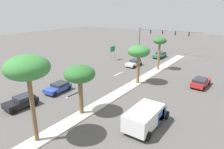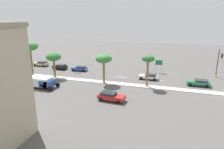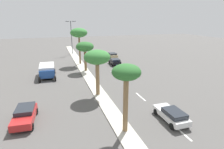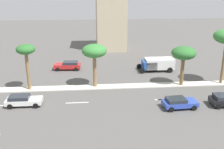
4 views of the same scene
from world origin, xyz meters
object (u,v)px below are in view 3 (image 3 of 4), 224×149
palm_tree_center (126,76)px  palm_tree_far (79,33)px  sedan_tan_rear (112,55)px  palm_tree_left (85,47)px  box_truck (47,70)px  street_lamp_near (71,35)px  sedan_white_leading (172,115)px  palm_tree_front (97,58)px  sedan_black_right (115,61)px  sedan_red_center (25,115)px  sedan_blue_inboard (125,68)px

palm_tree_center → palm_tree_far: palm_tree_far is taller
palm_tree_far → sedan_tan_rear: bearing=25.9°
palm_tree_left → box_truck: 8.22m
street_lamp_near → sedan_tan_rear: street_lamp_near is taller
street_lamp_near → sedan_white_leading: street_lamp_near is taller
palm_tree_front → sedan_white_leading: (5.55, -8.80, -4.42)m
palm_tree_front → sedan_black_right: (7.71, 15.51, -4.38)m
palm_tree_center → palm_tree_front: bearing=92.2°
palm_tree_far → street_lamp_near: (-0.31, 13.08, -1.34)m
palm_tree_left → palm_tree_front: bearing=-92.6°
palm_tree_center → box_truck: size_ratio=1.06×
palm_tree_center → sedan_red_center: (-8.98, 4.71, -4.66)m
palm_tree_far → box_truck: size_ratio=1.32×
palm_tree_far → sedan_white_leading: palm_tree_far is taller
sedan_blue_inboard → box_truck: 14.49m
street_lamp_near → sedan_white_leading: bearing=-82.3°
palm_tree_center → sedan_white_leading: palm_tree_center is taller
sedan_blue_inboard → sedan_white_leading: bearing=-97.0°
palm_tree_left → street_lamp_near: 19.18m
sedan_red_center → street_lamp_near: bearing=76.4°
sedan_white_leading → sedan_red_center: 14.84m
palm_tree_center → sedan_black_right: palm_tree_center is taller
palm_tree_left → sedan_white_leading: bearing=-76.8°
palm_tree_front → sedan_black_right: bearing=63.6°
palm_tree_left → sedan_tan_rear: size_ratio=1.34×
palm_tree_center → street_lamp_near: size_ratio=0.68×
palm_tree_far → sedan_black_right: bearing=-22.6°
street_lamp_near → sedan_blue_inboard: (7.74, -21.94, -4.88)m
palm_tree_center → sedan_white_leading: (5.19, 0.29, -4.71)m
box_truck → palm_tree_front: bearing=-58.0°
palm_tree_far → box_truck: (-7.02, -7.95, -5.70)m
street_lamp_near → sedan_red_center: bearing=-103.6°
street_lamp_near → sedan_white_leading: (5.46, -40.42, -4.86)m
palm_tree_front → box_truck: palm_tree_front is taller
palm_tree_left → box_truck: bearing=-165.4°
palm_tree_center → street_lamp_near: (-0.27, 40.71, 0.15)m
palm_tree_far → sedan_blue_inboard: size_ratio=1.95×
sedan_red_center → palm_tree_center: bearing=-27.7°
street_lamp_near → sedan_white_leading: 41.08m
sedan_blue_inboard → sedan_white_leading: (-2.28, -18.47, 0.02)m
palm_tree_front → sedan_red_center: palm_tree_front is taller
street_lamp_near → box_truck: street_lamp_near is taller
sedan_tan_rear → sedan_red_center: 32.76m
sedan_black_right → sedan_tan_rear: size_ratio=0.93×
sedan_white_leading → sedan_black_right: bearing=84.9°
sedan_blue_inboard → sedan_black_right: bearing=91.1°
palm_tree_far → sedan_blue_inboard: palm_tree_far is taller
palm_tree_center → box_truck: palm_tree_center is taller
palm_tree_front → sedan_blue_inboard: 13.21m
palm_tree_far → sedan_red_center: bearing=-111.5°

